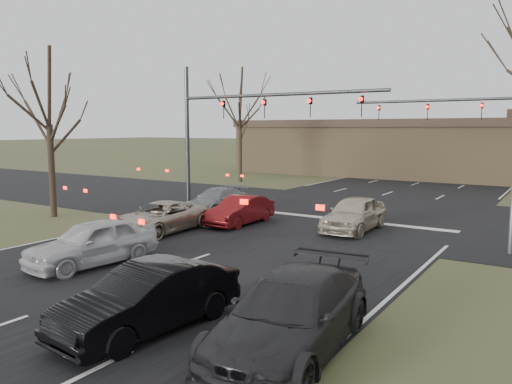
# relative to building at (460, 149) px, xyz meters

# --- Properties ---
(ground) EXTENTS (360.00, 360.00, 0.00)m
(ground) POSITION_rel_building_xyz_m (-2.00, -38.00, -2.67)
(ground) COLOR #414C28
(ground) RESTS_ON ground
(road_main) EXTENTS (14.00, 300.00, 0.02)m
(road_main) POSITION_rel_building_xyz_m (-2.00, 22.00, -2.66)
(road_main) COLOR black
(road_main) RESTS_ON ground
(road_cross) EXTENTS (200.00, 14.00, 0.02)m
(road_cross) POSITION_rel_building_xyz_m (-2.00, -23.00, -2.65)
(road_cross) COLOR black
(road_cross) RESTS_ON ground
(building) EXTENTS (42.40, 10.40, 5.30)m
(building) POSITION_rel_building_xyz_m (0.00, 0.00, 0.00)
(building) COLOR olive
(building) RESTS_ON ground
(mast_arm_near) EXTENTS (12.12, 0.24, 8.00)m
(mast_arm_near) POSITION_rel_building_xyz_m (-7.23, -25.00, 2.41)
(mast_arm_near) COLOR #383A3D
(mast_arm_near) RESTS_ON ground
(mast_arm_far) EXTENTS (11.12, 0.24, 8.00)m
(mast_arm_far) POSITION_rel_building_xyz_m (4.18, -15.00, 2.35)
(mast_arm_far) COLOR #383A3D
(mast_arm_far) RESTS_ON ground
(tree_left_near) EXTENTS (5.10, 5.10, 8.50)m
(tree_left_near) POSITION_rel_building_xyz_m (-13.50, -32.00, 3.90)
(tree_left_near) COLOR black
(tree_left_near) RESTS_ON ground
(tree_left_far) EXTENTS (5.70, 5.70, 9.50)m
(tree_left_far) POSITION_rel_building_xyz_m (-15.00, -13.00, 4.68)
(tree_left_far) COLOR black
(tree_left_far) RESTS_ON ground
(car_silver_suv) EXTENTS (2.36, 4.81, 1.32)m
(car_silver_suv) POSITION_rel_building_xyz_m (-6.16, -31.95, -2.01)
(car_silver_suv) COLOR #AFA38D
(car_silver_suv) RESTS_ON ground
(car_white_sedan) EXTENTS (2.29, 4.60, 1.51)m
(car_white_sedan) POSITION_rel_building_xyz_m (-4.41, -37.00, -1.91)
(car_white_sedan) COLOR silver
(car_white_sedan) RESTS_ON ground
(car_black_hatch) EXTENTS (2.00, 4.59, 1.47)m
(car_black_hatch) POSITION_rel_building_xyz_m (1.00, -39.89, -1.93)
(car_black_hatch) COLOR black
(car_black_hatch) RESTS_ON ground
(car_charcoal_sedan) EXTENTS (2.66, 5.47, 1.53)m
(car_charcoal_sedan) POSITION_rel_building_xyz_m (4.14, -39.08, -1.90)
(car_charcoal_sedan) COLOR black
(car_charcoal_sedan) RESTS_ON ground
(car_grey_ahead) EXTENTS (1.94, 4.49, 1.29)m
(car_grey_ahead) POSITION_rel_building_xyz_m (-7.32, -26.45, -2.02)
(car_grey_ahead) COLOR gray
(car_grey_ahead) RESTS_ON ground
(car_red_ahead) EXTENTS (1.45, 4.05, 1.33)m
(car_red_ahead) POSITION_rel_building_xyz_m (-4.30, -28.59, -2.00)
(car_red_ahead) COLOR #620E10
(car_red_ahead) RESTS_ON ground
(car_silver_ahead) EXTENTS (1.85, 4.49, 1.52)m
(car_silver_ahead) POSITION_rel_building_xyz_m (0.74, -27.11, -1.90)
(car_silver_ahead) COLOR #BFB39B
(car_silver_ahead) RESTS_ON ground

